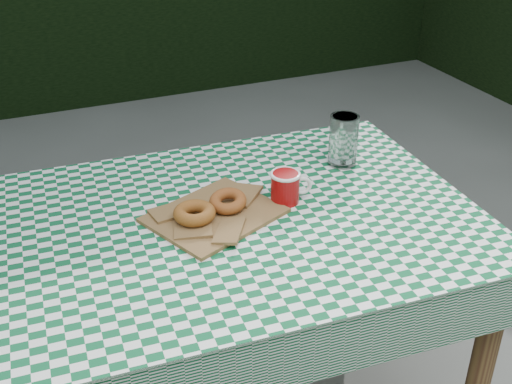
{
  "coord_description": "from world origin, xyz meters",
  "views": [
    {
      "loc": [
        -0.26,
        -1.2,
        1.58
      ],
      "look_at": [
        0.28,
        0.09,
        0.79
      ],
      "focal_mm": 44.82,
      "sensor_mm": 36.0,
      "label": 1
    }
  ],
  "objects_px": {
    "table": "(224,339)",
    "paper_bag": "(214,214)",
    "coffee_mug": "(285,187)",
    "drinking_glass": "(343,140)"
  },
  "relations": [
    {
      "from": "drinking_glass",
      "to": "coffee_mug",
      "type": "bearing_deg",
      "value": -151.61
    },
    {
      "from": "drinking_glass",
      "to": "table",
      "type": "bearing_deg",
      "value": -160.46
    },
    {
      "from": "paper_bag",
      "to": "coffee_mug",
      "type": "height_order",
      "value": "coffee_mug"
    },
    {
      "from": "paper_bag",
      "to": "table",
      "type": "bearing_deg",
      "value": -70.09
    },
    {
      "from": "table",
      "to": "paper_bag",
      "type": "distance_m",
      "value": 0.39
    },
    {
      "from": "table",
      "to": "coffee_mug",
      "type": "height_order",
      "value": "coffee_mug"
    },
    {
      "from": "coffee_mug",
      "to": "drinking_glass",
      "type": "relative_size",
      "value": 0.99
    },
    {
      "from": "table",
      "to": "drinking_glass",
      "type": "bearing_deg",
      "value": 22.85
    },
    {
      "from": "paper_bag",
      "to": "drinking_glass",
      "type": "distance_m",
      "value": 0.46
    },
    {
      "from": "table",
      "to": "coffee_mug",
      "type": "distance_m",
      "value": 0.46
    }
  ]
}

